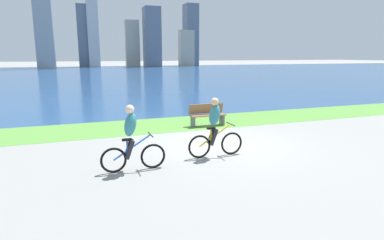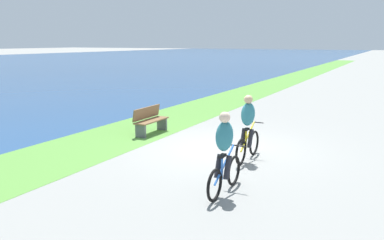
# 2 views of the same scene
# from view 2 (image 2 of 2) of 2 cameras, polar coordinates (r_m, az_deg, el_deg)

# --- Properties ---
(ground_plane) EXTENTS (300.00, 300.00, 0.00)m
(ground_plane) POSITION_cam_2_polar(r_m,az_deg,el_deg) (11.51, 4.07, -4.17)
(ground_plane) COLOR gray
(grass_strip_bayside) EXTENTS (120.00, 2.94, 0.01)m
(grass_strip_bayside) POSITION_cam_2_polar(r_m,az_deg,el_deg) (13.33, -10.43, -2.18)
(grass_strip_bayside) COLOR #59933D
(grass_strip_bayside) RESTS_ON ground
(cyclist_lead) EXTENTS (1.69, 0.52, 1.71)m
(cyclist_lead) POSITION_cam_2_polar(r_m,az_deg,el_deg) (10.34, 8.00, -1.20)
(cyclist_lead) COLOR black
(cyclist_lead) RESTS_ON ground
(cyclist_trailing) EXTENTS (1.65, 0.52, 1.69)m
(cyclist_trailing) POSITION_cam_2_polar(r_m,az_deg,el_deg) (8.01, 4.66, -4.83)
(cyclist_trailing) COLOR black
(cyclist_trailing) RESTS_ON ground
(bench_near_path) EXTENTS (1.50, 0.47, 0.90)m
(bench_near_path) POSITION_cam_2_polar(r_m,az_deg,el_deg) (13.38, -6.03, -0.05)
(bench_near_path) COLOR brown
(bench_near_path) RESTS_ON ground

